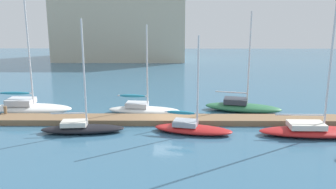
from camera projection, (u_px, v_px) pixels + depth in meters
ground_plane at (168, 122)px, 30.86m from camera, size 120.00×120.00×0.00m
dock_pier at (168, 120)px, 30.80m from camera, size 29.53×2.08×0.49m
dock_piling_near_end at (6, 113)px, 31.72m from camera, size 0.28×0.28×1.17m
sailboat_0 at (28, 107)px, 33.58m from camera, size 7.98×2.75×12.26m
sailboat_1 at (82, 127)px, 28.21m from camera, size 6.61×2.26×8.83m
sailboat_2 at (143, 109)px, 33.43m from camera, size 6.88×2.68×8.18m
sailboat_3 at (192, 127)px, 28.17m from camera, size 6.46×3.35×7.63m
sailboat_4 at (242, 106)px, 34.12m from camera, size 7.48×3.87×9.33m
sailboat_5 at (316, 129)px, 27.51m from camera, size 8.97×2.61×12.85m
harbor_building_distant at (121, 23)px, 69.92m from camera, size 24.38×13.35×13.92m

